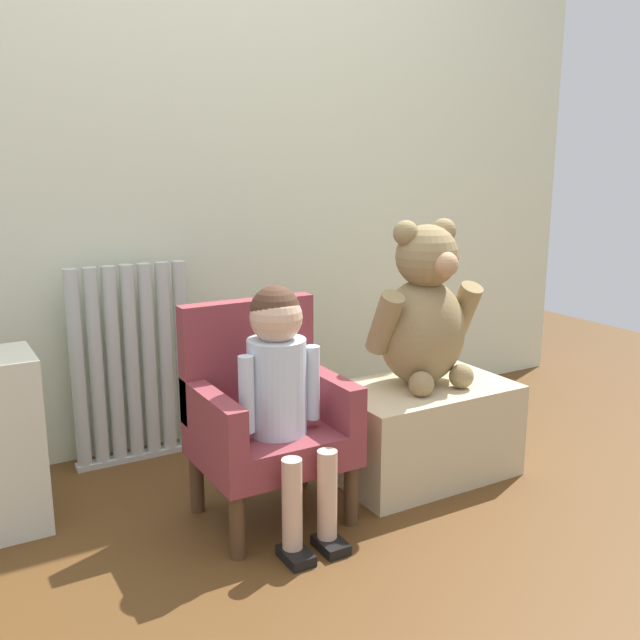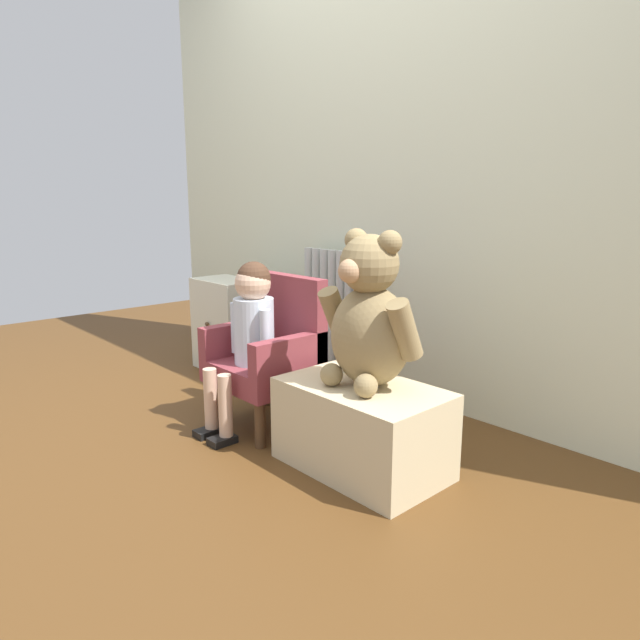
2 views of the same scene
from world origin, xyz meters
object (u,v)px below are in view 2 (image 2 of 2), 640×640
at_px(child_armchair, 270,352).
at_px(child_figure, 249,322).
at_px(large_teddy_bear, 370,319).
at_px(small_dresser, 228,325).
at_px(low_bench, 362,427).
at_px(radiator, 332,317).

xyz_separation_m(child_armchair, child_figure, (0.00, -0.11, 0.15)).
distance_m(child_armchair, child_figure, 0.18).
xyz_separation_m(child_figure, large_teddy_bear, (0.59, 0.10, 0.09)).
distance_m(child_figure, large_teddy_bear, 0.60).
height_order(small_dresser, large_teddy_bear, large_teddy_bear).
bearing_deg(large_teddy_bear, low_bench, -109.52).
bearing_deg(child_figure, low_bench, 7.70).
bearing_deg(low_bench, radiator, 142.52).
height_order(low_bench, large_teddy_bear, large_teddy_bear).
bearing_deg(large_teddy_bear, child_armchair, 179.27).
bearing_deg(radiator, low_bench, -37.48).
xyz_separation_m(child_figure, low_bench, (0.58, 0.08, -0.31)).
height_order(small_dresser, child_armchair, child_armchair).
relative_size(child_figure, low_bench, 1.20).
relative_size(child_armchair, child_figure, 0.90).
height_order(child_figure, low_bench, child_figure).
distance_m(low_bench, large_teddy_bear, 0.40).
relative_size(small_dresser, child_figure, 0.73).
bearing_deg(low_bench, small_dresser, 166.39).
bearing_deg(small_dresser, radiator, 27.35).
bearing_deg(radiator, large_teddy_bear, -36.26).
bearing_deg(child_figure, child_armchair, 90.00).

